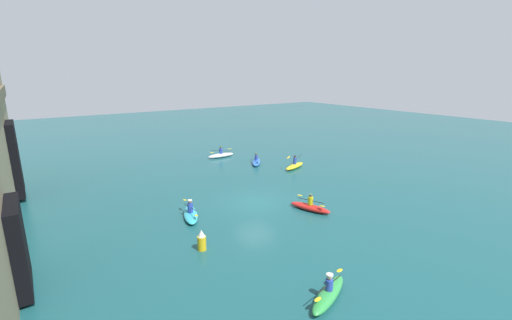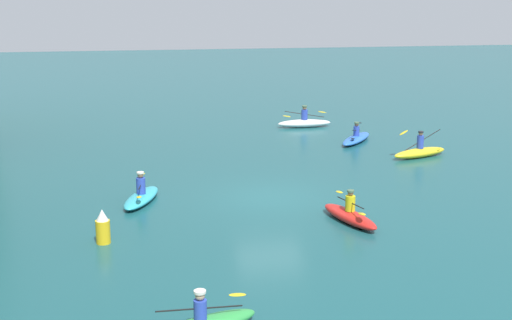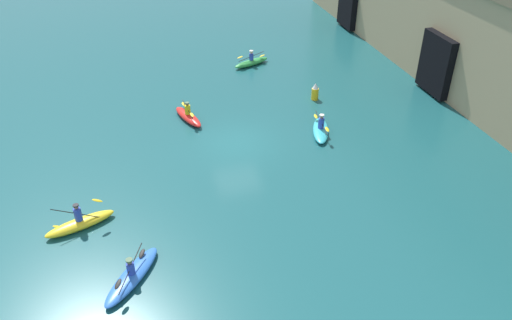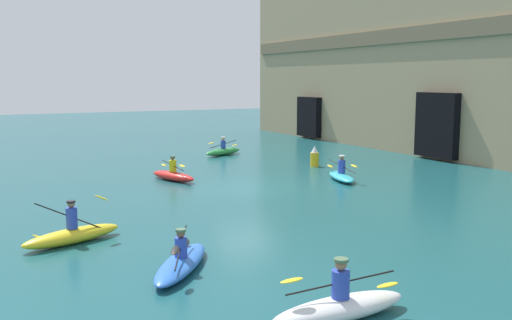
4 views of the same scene
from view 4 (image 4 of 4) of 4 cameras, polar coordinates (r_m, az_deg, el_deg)
ground_plane at (r=23.90m, az=-0.97°, el=-2.85°), size 120.00×120.00×0.00m
cliff_bluff at (r=35.71m, az=22.19°, el=9.63°), size 44.83×6.69×11.79m
kayak_green at (r=34.44m, az=-3.30°, el=0.90°), size 1.77×2.91×1.10m
kayak_white at (r=11.23m, az=8.41°, el=-14.26°), size 0.81×2.97×1.20m
kayak_blue at (r=13.92m, az=-7.49°, el=-10.09°), size 3.07×2.56×1.01m
kayak_yellow at (r=16.75m, az=-17.89°, el=-7.07°), size 1.65×2.98×1.31m
kayak_red at (r=25.97m, az=-8.30°, el=-1.50°), size 2.90×1.56×1.12m
kayak_cyan at (r=26.09m, az=8.54°, el=-1.53°), size 2.98×1.74×1.14m
marker_buoy at (r=30.01m, az=5.88°, el=0.32°), size 0.44×0.44×1.09m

